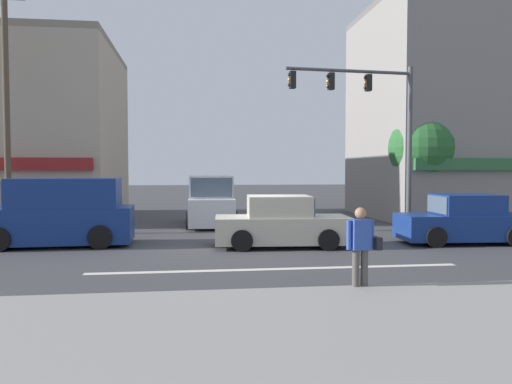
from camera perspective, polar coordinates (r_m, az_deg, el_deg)
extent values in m
plane|color=#3D3D3F|center=(15.51, 0.26, -6.26)|extent=(120.00, 120.00, 0.00)
cube|color=silver|center=(12.10, 2.47, -8.78)|extent=(9.00, 0.24, 0.01)
cube|color=gray|center=(7.36, 9.38, -15.76)|extent=(40.00, 5.00, 0.16)
cube|color=gray|center=(28.51, 26.28, 7.77)|extent=(13.86, 8.12, 10.16)
cube|color=#635F5B|center=(29.47, 26.50, 17.94)|extent=(13.86, 8.12, 0.30)
cylinder|color=#4C3823|center=(22.88, 18.29, -0.69)|extent=(0.32, 0.32, 2.25)
sphere|color=#28602D|center=(22.86, 18.37, 4.80)|extent=(2.84, 2.84, 2.84)
cylinder|color=brown|center=(20.31, -26.61, 8.18)|extent=(0.22, 0.22, 8.92)
cylinder|color=brown|center=(24.36, 15.63, 5.32)|extent=(0.22, 0.22, 7.15)
cube|color=#473828|center=(24.72, 15.73, 12.69)|extent=(1.40, 0.12, 0.10)
cylinder|color=#47474C|center=(19.60, 17.12, 4.57)|extent=(0.18, 0.18, 6.20)
cylinder|color=#47474C|center=(18.87, 10.69, 13.44)|extent=(4.79, 0.52, 0.12)
cube|color=black|center=(19.09, 12.71, 12.08)|extent=(0.22, 0.26, 0.60)
sphere|color=black|center=(19.07, 12.38, 12.64)|extent=(0.12, 0.12, 0.12)
sphere|color=orange|center=(19.04, 12.38, 12.11)|extent=(0.12, 0.12, 0.12)
sphere|color=black|center=(19.01, 12.37, 11.57)|extent=(0.12, 0.12, 0.12)
cube|color=black|center=(18.54, 8.57, 12.40)|extent=(0.22, 0.26, 0.60)
sphere|color=black|center=(18.53, 8.22, 12.97)|extent=(0.12, 0.12, 0.12)
sphere|color=orange|center=(18.50, 8.22, 12.42)|extent=(0.12, 0.12, 0.12)
sphere|color=black|center=(18.47, 8.21, 11.87)|extent=(0.12, 0.12, 0.12)
cube|color=black|center=(18.09, 4.20, 12.66)|extent=(0.22, 0.26, 0.60)
sphere|color=black|center=(18.09, 3.82, 13.24)|extent=(0.12, 0.12, 0.12)
sphere|color=orange|center=(18.06, 3.82, 12.68)|extent=(0.12, 0.12, 0.12)
sphere|color=black|center=(18.03, 3.82, 12.12)|extent=(0.12, 0.12, 0.12)
cube|color=silver|center=(21.42, -5.16, -2.02)|extent=(1.94, 4.64, 1.10)
cube|color=silver|center=(21.66, -5.18, 0.68)|extent=(1.87, 3.24, 0.90)
cube|color=#475666|center=(20.04, -5.11, 0.52)|extent=(1.66, 0.10, 0.76)
cylinder|color=black|center=(20.06, -2.46, -3.19)|extent=(0.22, 0.72, 0.72)
cylinder|color=black|center=(20.03, -7.72, -3.22)|extent=(0.22, 0.72, 0.72)
cylinder|color=black|center=(22.90, -2.90, -2.47)|extent=(0.22, 0.72, 0.72)
cylinder|color=black|center=(22.87, -7.51, -2.50)|extent=(0.22, 0.72, 0.72)
cube|color=#B7B29E|center=(15.44, 3.00, -4.28)|extent=(4.20, 1.95, 0.80)
cube|color=#B7B29E|center=(15.36, 2.63, -1.62)|extent=(1.99, 1.68, 0.64)
cube|color=#475666|center=(15.49, 6.20, -1.59)|extent=(0.15, 1.44, 0.54)
cylinder|color=black|center=(16.49, 7.05, -4.62)|extent=(0.65, 0.22, 0.64)
cylinder|color=black|center=(14.84, 8.29, -5.44)|extent=(0.65, 0.22, 0.64)
cylinder|color=black|center=(16.21, -1.84, -4.73)|extent=(0.65, 0.22, 0.64)
cylinder|color=black|center=(14.53, -1.62, -5.59)|extent=(0.65, 0.22, 0.64)
cube|color=navy|center=(16.77, -21.82, -3.49)|extent=(4.67, 2.01, 1.10)
cube|color=navy|center=(16.64, -20.87, -0.07)|extent=(3.26, 1.92, 0.90)
cube|color=#475666|center=(17.03, -26.22, -0.11)|extent=(0.12, 1.66, 0.76)
cylinder|color=black|center=(18.04, -25.62, -4.11)|extent=(0.73, 0.23, 0.72)
cylinder|color=black|center=(15.66, -17.40, -4.97)|extent=(0.73, 0.23, 0.72)
cylinder|color=black|center=(17.47, -16.57, -4.17)|extent=(0.73, 0.23, 0.72)
cube|color=navy|center=(17.49, 22.61, -3.67)|extent=(4.19, 1.94, 0.80)
cube|color=navy|center=(17.47, 22.94, -1.31)|extent=(1.99, 1.67, 0.64)
cube|color=#475666|center=(17.06, 20.03, -1.35)|extent=(0.15, 1.44, 0.54)
cylinder|color=black|center=(16.21, 19.90, -4.89)|extent=(0.65, 0.22, 0.64)
cylinder|color=black|center=(17.77, 17.69, -4.20)|extent=(0.65, 0.22, 0.64)
cylinder|color=black|center=(18.85, 24.91, -3.94)|extent=(0.65, 0.22, 0.64)
cylinder|color=#4C4742|center=(9.83, 11.33, -8.97)|extent=(0.14, 0.14, 0.86)
cylinder|color=#4C4742|center=(9.91, 12.27, -8.88)|extent=(0.14, 0.14, 0.86)
cube|color=#2D4CA5|center=(9.75, 11.84, -4.78)|extent=(0.39, 0.27, 0.58)
sphere|color=#9E7051|center=(9.71, 11.86, -2.38)|extent=(0.22, 0.22, 0.22)
cylinder|color=#2D4CA5|center=(9.65, 10.57, -4.85)|extent=(0.09, 0.09, 0.56)
cylinder|color=#2D4CA5|center=(9.86, 13.08, -4.71)|extent=(0.09, 0.09, 0.56)
cube|color=black|center=(9.89, 13.59, -5.71)|extent=(0.16, 0.29, 0.24)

